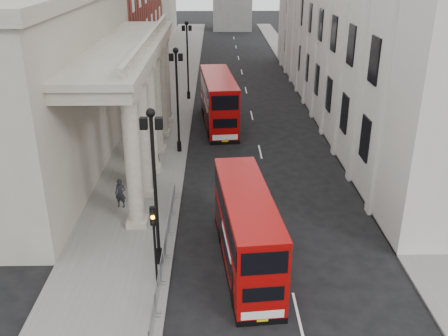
% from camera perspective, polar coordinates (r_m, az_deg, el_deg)
% --- Properties ---
extents(ground, '(260.00, 260.00, 0.00)m').
position_cam_1_polar(ground, '(23.43, -6.85, -16.38)').
color(ground, black).
rests_on(ground, ground).
extents(sidewalk_west, '(6.00, 140.00, 0.12)m').
position_cam_1_polar(sidewalk_west, '(50.46, -7.11, 6.01)').
color(sidewalk_west, slate).
rests_on(sidewalk_west, ground).
extents(sidewalk_east, '(3.00, 140.00, 0.12)m').
position_cam_1_polar(sidewalk_east, '(51.40, 11.61, 6.03)').
color(sidewalk_east, slate).
rests_on(sidewalk_east, ground).
extents(kerb, '(0.20, 140.00, 0.14)m').
position_cam_1_polar(kerb, '(50.23, -3.75, 6.07)').
color(kerb, slate).
rests_on(kerb, ground).
extents(portico_building, '(9.00, 28.00, 12.00)m').
position_cam_1_polar(portico_building, '(39.19, -20.40, 8.72)').
color(portico_building, gray).
rests_on(portico_building, ground).
extents(lamp_post_south, '(1.05, 0.44, 8.32)m').
position_cam_1_polar(lamp_post_south, '(24.28, -7.94, -1.23)').
color(lamp_post_south, black).
rests_on(lamp_post_south, sidewalk_west).
extents(lamp_post_mid, '(1.05, 0.44, 8.32)m').
position_cam_1_polar(lamp_post_mid, '(39.34, -5.36, 8.48)').
color(lamp_post_mid, black).
rests_on(lamp_post_mid, sidewalk_west).
extents(lamp_post_north, '(1.05, 0.44, 8.32)m').
position_cam_1_polar(lamp_post_north, '(54.93, -4.20, 12.75)').
color(lamp_post_north, black).
rests_on(lamp_post_north, sidewalk_west).
extents(traffic_light, '(0.28, 0.33, 4.30)m').
position_cam_1_polar(traffic_light, '(23.32, -8.00, -7.33)').
color(traffic_light, black).
rests_on(traffic_light, sidewalk_west).
extents(crowd_barriers, '(0.50, 18.75, 1.10)m').
position_cam_1_polar(crowd_barriers, '(24.82, -7.27, -11.90)').
color(crowd_barriers, gray).
rests_on(crowd_barriers, sidewalk_west).
extents(bus_near, '(3.18, 9.66, 4.09)m').
position_cam_1_polar(bus_near, '(25.37, 2.58, -6.92)').
color(bus_near, '#950706').
rests_on(bus_near, ground).
extents(bus_far, '(3.58, 10.97, 4.65)m').
position_cam_1_polar(bus_far, '(46.64, -0.62, 7.78)').
color(bus_far, '#A30807').
rests_on(bus_far, ground).
extents(pedestrian_a, '(0.76, 0.56, 1.90)m').
position_cam_1_polar(pedestrian_a, '(31.99, -11.75, -2.85)').
color(pedestrian_a, black).
rests_on(pedestrian_a, sidewalk_west).
extents(pedestrian_b, '(1.00, 0.89, 1.71)m').
position_cam_1_polar(pedestrian_b, '(35.33, -10.33, -0.32)').
color(pedestrian_b, black).
rests_on(pedestrian_b, sidewalk_west).
extents(pedestrian_c, '(0.89, 0.61, 1.74)m').
position_cam_1_polar(pedestrian_c, '(37.62, -8.00, 1.36)').
color(pedestrian_c, black).
rests_on(pedestrian_c, sidewalk_west).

